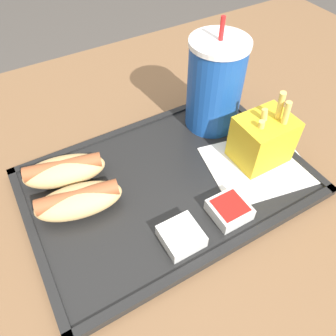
{
  "coord_description": "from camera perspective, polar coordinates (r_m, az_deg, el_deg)",
  "views": [
    {
      "loc": [
        -0.17,
        -0.26,
        1.12
      ],
      "look_at": [
        -0.01,
        0.02,
        0.76
      ],
      "focal_mm": 35.0,
      "sensor_mm": 36.0,
      "label": 1
    }
  ],
  "objects": [
    {
      "name": "dining_table",
      "position": [
        0.82,
        1.54,
        -19.16
      ],
      "size": [
        1.39,
        0.95,
        0.72
      ],
      "color": "brown",
      "rests_on": "ground_plane"
    },
    {
      "name": "hot_dog_near",
      "position": [
        0.47,
        -15.29,
        -5.42
      ],
      "size": [
        0.13,
        0.08,
        0.04
      ],
      "color": "#DBB270",
      "rests_on": "food_tray"
    },
    {
      "name": "paper_napkin",
      "position": [
        0.55,
        15.22,
        0.53
      ],
      "size": [
        0.18,
        0.16,
        0.0
      ],
      "color": "white",
      "rests_on": "food_tray"
    },
    {
      "name": "hot_dog_far",
      "position": [
        0.52,
        -17.63,
        -0.38
      ],
      "size": [
        0.13,
        0.08,
        0.04
      ],
      "color": "#DBB270",
      "rests_on": "food_tray"
    },
    {
      "name": "sauce_cup_mayo",
      "position": [
        0.44,
        2.32,
        -11.72
      ],
      "size": [
        0.05,
        0.05,
        0.02
      ],
      "color": "silver",
      "rests_on": "food_tray"
    },
    {
      "name": "fries_carton",
      "position": [
        0.53,
        16.16,
        4.82
      ],
      "size": [
        0.08,
        0.07,
        0.13
      ],
      "color": "gold",
      "rests_on": "food_tray"
    },
    {
      "name": "sauce_cup_ketchup",
      "position": [
        0.47,
        10.63,
        -7.1
      ],
      "size": [
        0.05,
        0.05,
        0.02
      ],
      "color": "silver",
      "rests_on": "food_tray"
    },
    {
      "name": "food_tray",
      "position": [
        0.51,
        0.0,
        -2.57
      ],
      "size": [
        0.42,
        0.29,
        0.01
      ],
      "color": "black",
      "rests_on": "dining_table"
    },
    {
      "name": "soda_cup",
      "position": [
        0.56,
        8.16,
        14.11
      ],
      "size": [
        0.09,
        0.09,
        0.19
      ],
      "color": "#194CA5",
      "rests_on": "food_tray"
    },
    {
      "name": "ground_plane",
      "position": [
        1.17,
        1.14,
        -25.84
      ],
      "size": [
        8.0,
        8.0,
        0.0
      ],
      "primitive_type": "plane",
      "color": "#4C4742"
    }
  ]
}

